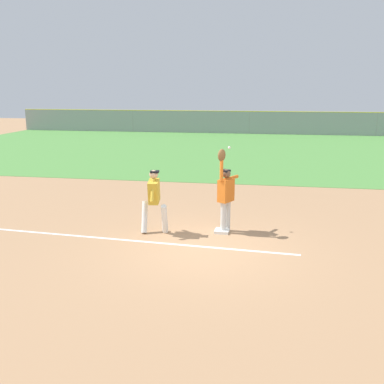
# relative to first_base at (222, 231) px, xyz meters

# --- Properties ---
(ground_plane) EXTENTS (82.17, 82.17, 0.00)m
(ground_plane) POSITION_rel_first_base_xyz_m (-0.28, -1.30, -0.04)
(ground_plane) COLOR tan
(outfield_grass) EXTENTS (40.37, 19.75, 0.01)m
(outfield_grass) POSITION_rel_first_base_xyz_m (-0.28, 15.89, -0.04)
(outfield_grass) COLOR #549342
(outfield_grass) RESTS_ON ground_plane
(chalk_foul_line) EXTENTS (11.98, 0.95, 0.01)m
(chalk_foul_line) POSITION_rel_first_base_xyz_m (-4.00, -0.90, -0.04)
(chalk_foul_line) COLOR white
(chalk_foul_line) RESTS_ON ground_plane
(first_base) EXTENTS (0.40, 0.40, 0.08)m
(first_base) POSITION_rel_first_base_xyz_m (0.00, 0.00, 0.00)
(first_base) COLOR white
(first_base) RESTS_ON ground_plane
(fielder) EXTENTS (0.54, 0.83, 2.28)m
(fielder) POSITION_rel_first_base_xyz_m (0.07, 0.07, 1.08)
(fielder) COLOR silver
(fielder) RESTS_ON ground_plane
(runner) EXTENTS (0.77, 0.85, 1.72)m
(runner) POSITION_rel_first_base_xyz_m (-1.77, -0.35, 0.96)
(runner) COLOR white
(runner) RESTS_ON ground_plane
(baseball) EXTENTS (0.07, 0.07, 0.07)m
(baseball) POSITION_rel_first_base_xyz_m (0.12, 0.39, 2.21)
(baseball) COLOR white
(outfield_fence) EXTENTS (40.45, 0.08, 1.89)m
(outfield_fence) POSITION_rel_first_base_xyz_m (-0.28, 25.76, 0.90)
(outfield_fence) COLOR #93999E
(outfield_fence) RESTS_ON ground_plane
(parked_car_black) EXTENTS (4.47, 2.25, 1.25)m
(parked_car_black) POSITION_rel_first_base_xyz_m (-8.65, 29.35, 0.63)
(parked_car_black) COLOR black
(parked_car_black) RESTS_ON ground_plane
(parked_car_silver) EXTENTS (4.40, 2.12, 1.25)m
(parked_car_silver) POSITION_rel_first_base_xyz_m (-3.16, 29.54, 0.63)
(parked_car_silver) COLOR #B7B7BC
(parked_car_silver) RESTS_ON ground_plane
(parked_car_blue) EXTENTS (4.45, 2.21, 1.25)m
(parked_car_blue) POSITION_rel_first_base_xyz_m (1.32, 30.10, 0.63)
(parked_car_blue) COLOR #23389E
(parked_car_blue) RESTS_ON ground_plane
(parked_car_green) EXTENTS (4.51, 2.34, 1.25)m
(parked_car_green) POSITION_rel_first_base_xyz_m (6.29, 29.67, 0.63)
(parked_car_green) COLOR #1E6B33
(parked_car_green) RESTS_ON ground_plane
(parked_car_red) EXTENTS (4.55, 2.43, 1.25)m
(parked_car_red) POSITION_rel_first_base_xyz_m (11.19, 29.37, 0.63)
(parked_car_red) COLOR #B21E1E
(parked_car_red) RESTS_ON ground_plane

